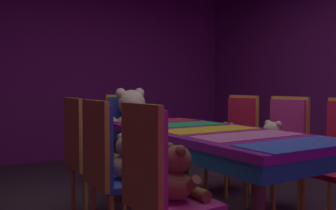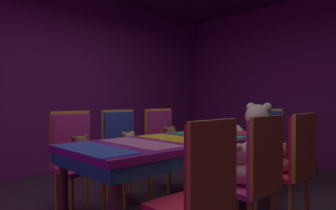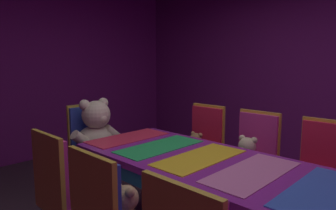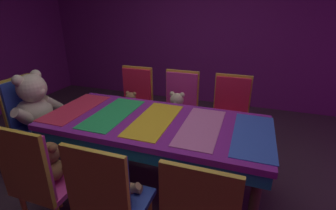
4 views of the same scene
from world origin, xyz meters
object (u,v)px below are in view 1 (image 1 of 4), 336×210
Objects in this scene: teddy_left_0 at (178,176)px; teddy_right_2 at (227,137)px; banquet_table at (209,141)px; teddy_right_1 at (271,142)px; teddy_left_1 at (127,160)px; chair_right_1 at (283,140)px; king_teddy_bear at (132,120)px; throne_chair at (126,129)px; teddy_left_2 at (101,146)px; chair_left_0 at (154,178)px; chair_left_1 at (107,160)px; chair_left_2 at (83,147)px; chair_right_2 at (238,133)px.

teddy_right_2 is (1.36, 1.20, -0.02)m from teddy_left_0.
banquet_table is 0.68m from teddy_right_1.
teddy_left_1 is at bearing -178.26° from banquet_table.
king_teddy_bear reaches higher than chair_right_1.
teddy_left_0 is 0.33× the size of throne_chair.
teddy_left_2 is 0.34× the size of chair_right_1.
chair_left_0 reaches higher than teddy_left_2.
chair_left_1 is at bearing 0.91° from teddy_right_1.
banquet_table is 2.05× the size of chair_left_2.
chair_left_1 is at bearing -28.43° from throne_chair.
teddy_right_2 is at bearing 24.14° from teddy_left_1.
teddy_left_1 is 0.93× the size of teddy_left_2.
chair_left_1 is at bearing 22.09° from teddy_right_2.
king_teddy_bear reaches higher than teddy_right_2.
chair_left_0 is 1.00× the size of chair_right_2.
chair_left_1 reaches higher than teddy_right_2.
teddy_left_2 is 1.00× the size of teddy_right_1.
teddy_right_2 is at bearing -0.00° from chair_right_2.
teddy_left_1 is at bearing -78.81° from chair_left_2.
teddy_left_2 is at bearing 1.75° from teddy_right_2.
teddy_left_0 is at bearing -17.40° from throne_chair.
teddy_left_1 is at bearing 1.00° from teddy_right_1.
banquet_table reaches higher than teddy_right_2.
chair_right_1 is at bearing 21.94° from teddy_left_0.
teddy_left_0 is at bearing 41.48° from teddy_right_2.
king_teddy_bear is (0.70, 1.40, 0.13)m from teddy_left_1.
chair_left_2 is (-0.82, 0.56, -0.06)m from banquet_table.
teddy_left_2 is (0.15, 1.16, -0.00)m from chair_left_0.
chair_right_2 is at bearing -90.45° from chair_right_1.
teddy_left_2 is (-0.00, 1.16, 0.01)m from teddy_left_0.
teddy_left_0 is 1.92m from chair_right_2.
teddy_right_1 is 1.68m from throne_chair.
teddy_left_0 is 0.33× the size of chair_left_2.
chair_left_1 is 1.52m from teddy_right_1.
teddy_right_2 is (-0.14, 0.00, -0.03)m from chair_right_2.
teddy_right_1 reaches higher than teddy_right_2.
banquet_table is 0.82m from chair_right_1.
banquet_table is at bearing 1.74° from teddy_left_1.
teddy_left_0 is 0.33× the size of chair_right_1.
chair_right_2 reaches higher than teddy_left_2.
banquet_table is 0.71m from teddy_left_1.
teddy_right_1 is 0.62m from chair_right_2.
chair_left_1 is at bearing 93.06° from chair_left_0.
king_teddy_bear reaches higher than teddy_left_2.
chair_left_1 and chair_right_2 have the same top height.
king_teddy_bear is at bearing -48.58° from teddy_right_2.
teddy_left_1 is 1.53m from chair_right_1.
king_teddy_bear reaches higher than teddy_right_1.
throne_chair reaches higher than teddy_left_2.
chair_right_1 is (1.49, -0.56, 0.00)m from teddy_left_2.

